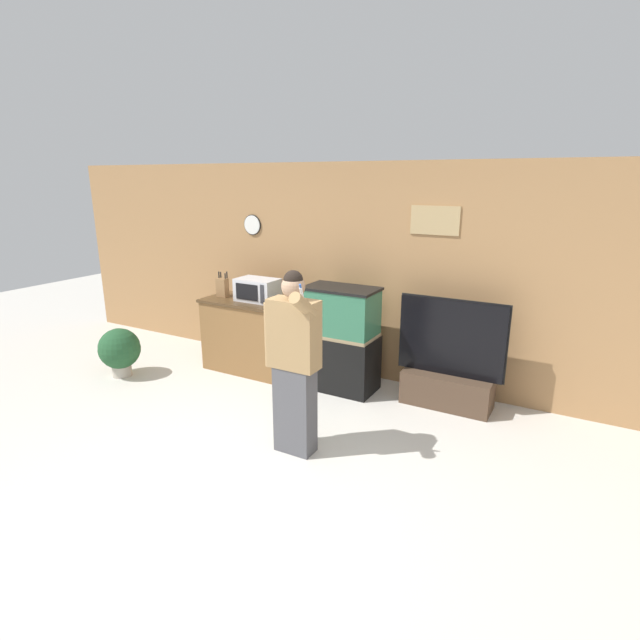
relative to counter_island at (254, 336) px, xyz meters
The scene contains 9 objects.
ground_plane 2.38m from the counter_island, 52.96° to the right, with size 18.00×18.00×0.00m, color beige.
wall_back_paneled 1.73m from the counter_island, 22.57° to the left, with size 10.00×0.08×2.60m.
counter_island is the anchor object (origin of this frame).
microwave 0.61m from the counter_island, 25.88° to the left, with size 0.52×0.34×0.28m.
knife_block 0.75m from the counter_island, behind, with size 0.15×0.09×0.33m.
aquarium_on_stand 1.24m from the counter_island, ahead, with size 0.84×0.49×1.23m.
tv_on_stand 2.47m from the counter_island, ahead, with size 1.16×0.40×1.20m.
person_standing 2.11m from the counter_island, 43.34° to the right, with size 0.53×0.40×1.68m.
potted_plant 1.67m from the counter_island, 144.05° to the right, with size 0.51×0.51×0.62m.
Camera 1 is at (2.32, -3.01, 2.42)m, focal length 28.00 mm.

